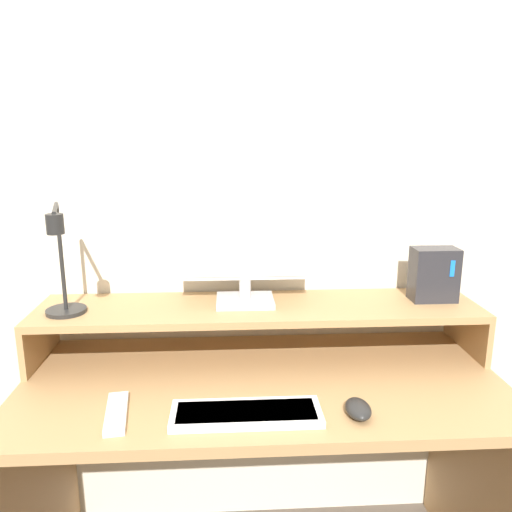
# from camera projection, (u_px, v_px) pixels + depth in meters

# --- Properties ---
(wall_back) EXTENTS (6.00, 0.05, 2.50)m
(wall_back) POSITION_uv_depth(u_px,v_px,m) (255.00, 179.00, 1.63)
(wall_back) COLOR beige
(wall_back) RESTS_ON ground_plane
(desk) EXTENTS (1.36, 0.63, 0.72)m
(desk) POSITION_uv_depth(u_px,v_px,m) (262.00, 439.00, 1.46)
(desk) COLOR #A87F51
(desk) RESTS_ON ground_plane
(monitor_shelf) EXTENTS (1.36, 0.29, 0.16)m
(monitor_shelf) POSITION_uv_depth(u_px,v_px,m) (259.00, 312.00, 1.55)
(monitor_shelf) COLOR #A87F51
(monitor_shelf) RESTS_ON desk
(monitor) EXTENTS (0.41, 0.14, 0.41)m
(monitor) POSITION_uv_depth(u_px,v_px,m) (245.00, 235.00, 1.51)
(monitor) COLOR #BCBCC1
(monitor) RESTS_ON monitor_shelf
(desk_lamp) EXTENTS (0.14, 0.27, 0.33)m
(desk_lamp) POSITION_uv_depth(u_px,v_px,m) (62.00, 273.00, 1.38)
(desk_lamp) COLOR black
(desk_lamp) RESTS_ON monitor_shelf
(router_dock) EXTENTS (0.14, 0.08, 0.17)m
(router_dock) POSITION_uv_depth(u_px,v_px,m) (434.00, 274.00, 1.57)
(router_dock) COLOR #28282D
(router_dock) RESTS_ON monitor_shelf
(keyboard) EXTENTS (0.37, 0.13, 0.02)m
(keyboard) POSITION_uv_depth(u_px,v_px,m) (246.00, 413.00, 1.22)
(keyboard) COLOR white
(keyboard) RESTS_ON desk
(mouse) EXTENTS (0.06, 0.10, 0.04)m
(mouse) POSITION_uv_depth(u_px,v_px,m) (358.00, 409.00, 1.23)
(mouse) COLOR black
(mouse) RESTS_ON desk
(remote_control) EXTENTS (0.07, 0.19, 0.02)m
(remote_control) POSITION_uv_depth(u_px,v_px,m) (116.00, 413.00, 1.23)
(remote_control) COLOR white
(remote_control) RESTS_ON desk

